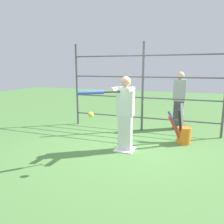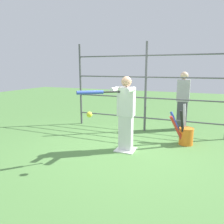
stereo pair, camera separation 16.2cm
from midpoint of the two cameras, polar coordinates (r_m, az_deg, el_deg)
The scene contains 8 objects.
ground_plane at distance 4.71m, azimuth 4.57°, elevation -9.86°, with size 24.00×24.00×0.00m, color #4C7A3D.
home_plate at distance 4.70m, azimuth 4.57°, elevation -9.75°, with size 0.40×0.40×0.02m.
fence_backstop at distance 5.95m, azimuth 9.57°, elevation 6.33°, with size 4.07×0.06×2.38m.
batter at distance 4.46m, azimuth 4.68°, elevation 0.13°, with size 0.40×0.52×1.55m.
baseball_bat_swinging at distance 3.82m, azimuth -3.51°, elevation 5.14°, with size 0.59×0.62×0.08m.
softball_in_flight at distance 3.58m, azimuth -4.64°, elevation -0.66°, with size 0.10×0.10×0.10m.
bat_bucket at distance 5.24m, azimuth 19.34°, elevation -5.43°, with size 0.58×0.65×0.90m.
bystander_behind_fence at distance 6.35m, azimuth 18.71°, elevation 2.98°, with size 0.33×0.21×1.61m.
Camera 2 is at (-1.41, 4.15, 1.71)m, focal length 35.00 mm.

